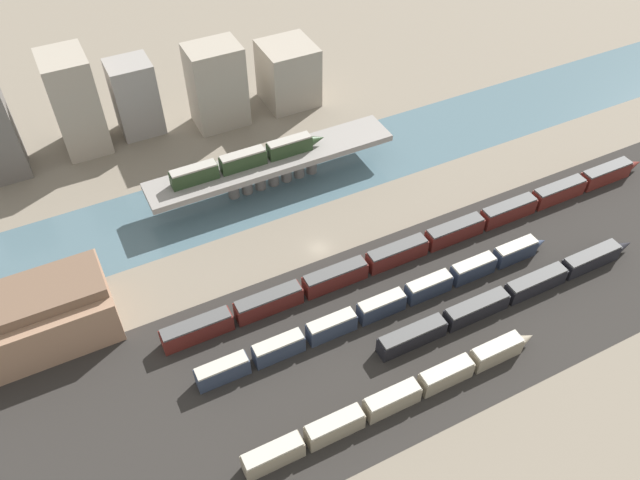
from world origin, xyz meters
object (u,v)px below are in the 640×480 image
train_on_bridge (248,159)px  warehouse_building (29,318)px  train_yard_mid (513,293)px  train_yard_near (398,397)px  train_yard_outer (432,240)px  train_yard_far (386,304)px

train_on_bridge → warehouse_building: size_ratio=1.28×
train_on_bridge → train_yard_mid: (32.05, -51.34, -7.20)m
train_yard_near → train_yard_outer: 37.39m
train_yard_outer → train_yard_near: bearing=-132.5°
train_yard_mid → train_on_bridge: bearing=122.0°
train_yard_near → warehouse_building: (-50.31, 40.27, 3.58)m
train_on_bridge → train_yard_outer: 42.76m
train_yard_outer → warehouse_building: warehouse_building is taller
train_yard_mid → train_yard_far: size_ratio=0.80×
train_yard_near → train_yard_far: train_yard_near is taller
train_yard_near → train_yard_mid: size_ratio=0.93×
train_on_bridge → warehouse_building: bearing=-157.7°
train_yard_mid → train_yard_outer: bearing=107.5°
train_yard_far → warehouse_building: bearing=158.8°
train_yard_near → train_yard_outer: size_ratio=0.48×
train_yard_near → warehouse_building: size_ratio=1.97×
warehouse_building → train_on_bridge: bearing=22.3°
train_yard_mid → train_yard_far: (-22.75, 8.28, 0.11)m
train_yard_far → warehouse_building: (-58.62, 22.79, 3.58)m
train_on_bridge → train_yard_mid: bearing=-58.0°
train_yard_far → train_yard_outer: 19.73m
train_yard_mid → train_yard_near: bearing=-163.5°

